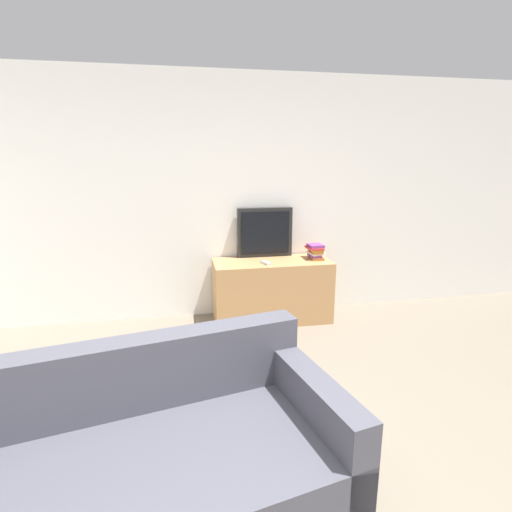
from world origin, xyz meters
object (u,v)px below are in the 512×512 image
at_px(couch, 117,490).
at_px(remote_on_stand, 266,263).
at_px(tv_stand, 272,290).
at_px(book_stack, 315,251).
at_px(television, 265,232).

height_order(couch, remote_on_stand, couch).
distance_m(tv_stand, remote_on_stand, 0.37).
xyz_separation_m(tv_stand, remote_on_stand, (-0.09, -0.11, 0.34)).
bearing_deg(book_stack, television, 157.99).
distance_m(couch, book_stack, 3.06).
bearing_deg(couch, book_stack, 42.81).
relative_size(couch, remote_on_stand, 14.03).
xyz_separation_m(television, book_stack, (0.52, -0.21, -0.19)).
bearing_deg(remote_on_stand, book_stack, 12.17).
relative_size(couch, book_stack, 9.56).
xyz_separation_m(couch, book_stack, (1.76, 2.46, 0.45)).
xyz_separation_m(tv_stand, book_stack, (0.49, 0.01, 0.41)).
relative_size(tv_stand, couch, 0.57).
xyz_separation_m(tv_stand, couch, (-1.27, -2.45, -0.04)).
bearing_deg(remote_on_stand, tv_stand, 51.11).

